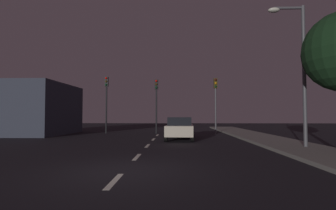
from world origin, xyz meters
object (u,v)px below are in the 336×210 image
object	(u,v)px
traffic_signal_right	(216,95)
car_stopped_ahead	(180,128)
street_lamp_right	(298,62)
traffic_signal_left	(106,94)
traffic_signal_center	(156,96)

from	to	relation	value
traffic_signal_right	car_stopped_ahead	xyz separation A→B (m)	(-3.31, -5.62, -2.72)
street_lamp_right	traffic_signal_left	bearing A→B (deg)	138.81
traffic_signal_right	car_stopped_ahead	bearing A→B (deg)	-120.47
traffic_signal_center	street_lamp_right	distance (m)	13.33
traffic_signal_left	car_stopped_ahead	bearing A→B (deg)	-40.24
traffic_signal_left	street_lamp_right	bearing A→B (deg)	-41.19
traffic_signal_center	street_lamp_right	xyz separation A→B (m)	(7.77, -10.81, 0.79)
street_lamp_right	car_stopped_ahead	bearing A→B (deg)	137.74
traffic_signal_center	car_stopped_ahead	xyz separation A→B (m)	(2.06, -5.62, -2.67)
car_stopped_ahead	traffic_signal_left	bearing A→B (deg)	139.76
car_stopped_ahead	street_lamp_right	world-z (taller)	street_lamp_right
traffic_signal_left	street_lamp_right	xyz separation A→B (m)	(12.35, -10.81, 0.62)
traffic_signal_center	car_stopped_ahead	size ratio (longest dim) A/B	1.06
traffic_signal_right	car_stopped_ahead	distance (m)	7.07
car_stopped_ahead	street_lamp_right	xyz separation A→B (m)	(5.71, -5.19, 3.46)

